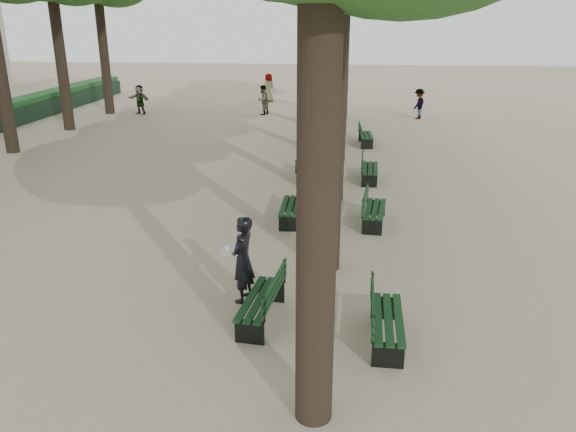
# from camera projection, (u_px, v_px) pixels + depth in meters

# --- Properties ---
(ground) EXTENTS (120.00, 120.00, 0.00)m
(ground) POSITION_uv_depth(u_px,v_px,m) (237.00, 334.00, 9.98)
(ground) COLOR tan
(ground) RESTS_ON ground
(bench_left_0) EXTENTS (0.76, 1.85, 0.92)m
(bench_left_0) POSITION_uv_depth(u_px,v_px,m) (261.00, 308.00, 10.34)
(bench_left_0) COLOR black
(bench_left_0) RESTS_ON ground
(bench_left_1) EXTENTS (0.60, 1.81, 0.92)m
(bench_left_1) POSITION_uv_depth(u_px,v_px,m) (291.00, 212.00, 15.41)
(bench_left_1) COLOR black
(bench_left_1) RESTS_ON ground
(bench_left_2) EXTENTS (0.81, 1.86, 0.92)m
(bench_left_2) POSITION_uv_depth(u_px,v_px,m) (304.00, 172.00, 19.38)
(bench_left_2) COLOR black
(bench_left_2) RESTS_ON ground
(bench_left_3) EXTENTS (0.61, 1.81, 0.92)m
(bench_left_3) POSITION_uv_depth(u_px,v_px,m) (313.00, 140.00, 24.38)
(bench_left_3) COLOR black
(bench_left_3) RESTS_ON ground
(bench_right_0) EXTENTS (0.61, 1.81, 0.92)m
(bench_right_0) POSITION_uv_depth(u_px,v_px,m) (387.00, 328.00, 9.68)
(bench_right_0) COLOR black
(bench_right_0) RESTS_ON ground
(bench_right_1) EXTENTS (0.75, 1.85, 0.92)m
(bench_right_1) POSITION_uv_depth(u_px,v_px,m) (374.00, 215.00, 15.16)
(bench_right_1) COLOR black
(bench_right_1) RESTS_ON ground
(bench_right_2) EXTENTS (0.63, 1.82, 0.92)m
(bench_right_2) POSITION_uv_depth(u_px,v_px,m) (370.00, 173.00, 19.22)
(bench_right_2) COLOR black
(bench_right_2) RESTS_ON ground
(bench_right_3) EXTENTS (0.66, 1.83, 0.92)m
(bench_right_3) POSITION_uv_depth(u_px,v_px,m) (366.00, 139.00, 24.56)
(bench_right_3) COLOR black
(bench_right_3) RESTS_ON ground
(man_with_map) EXTENTS (0.70, 0.77, 1.76)m
(man_with_map) POSITION_uv_depth(u_px,v_px,m) (243.00, 260.00, 10.90)
(man_with_map) COLOR black
(man_with_map) RESTS_ON ground
(pedestrian_e) EXTENTS (1.55, 0.88, 1.66)m
(pedestrian_e) POSITION_uv_depth(u_px,v_px,m) (140.00, 99.00, 32.28)
(pedestrian_e) COLOR #262628
(pedestrian_e) RESTS_ON ground
(pedestrian_a) EXTENTS (0.65, 0.88, 1.67)m
(pedestrian_a) POSITION_uv_depth(u_px,v_px,m) (263.00, 100.00, 32.02)
(pedestrian_a) COLOR #262628
(pedestrian_a) RESTS_ON ground
(pedestrian_d) EXTENTS (0.95, 0.75, 1.81)m
(pedestrian_d) POSITION_uv_depth(u_px,v_px,m) (269.00, 88.00, 36.99)
(pedestrian_d) COLOR #262628
(pedestrian_d) RESTS_ON ground
(pedestrian_b) EXTENTS (0.80, 1.08, 1.63)m
(pedestrian_b) POSITION_uv_depth(u_px,v_px,m) (419.00, 104.00, 30.74)
(pedestrian_b) COLOR #262628
(pedestrian_b) RESTS_ON ground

